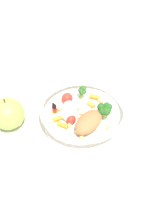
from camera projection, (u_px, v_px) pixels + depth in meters
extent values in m
plane|color=silver|center=(89.00, 119.00, 0.78)|extent=(2.40, 2.40, 0.00)
cylinder|color=white|center=(84.00, 119.00, 0.77)|extent=(0.21, 0.21, 0.01)
torus|color=white|center=(84.00, 107.00, 0.73)|extent=(0.22, 0.22, 0.01)
ellipsoid|color=#9E663D|center=(89.00, 122.00, 0.73)|extent=(0.09, 0.10, 0.04)
cylinder|color=#8EB766|center=(105.00, 115.00, 0.76)|extent=(0.02, 0.02, 0.02)
sphere|color=#23561E|center=(106.00, 111.00, 0.73)|extent=(0.02, 0.02, 0.02)
sphere|color=#23561E|center=(109.00, 107.00, 0.74)|extent=(0.02, 0.02, 0.02)
sphere|color=#23561E|center=(107.00, 106.00, 0.74)|extent=(0.02, 0.02, 0.02)
sphere|color=#23561E|center=(101.00, 107.00, 0.74)|extent=(0.02, 0.02, 0.02)
sphere|color=#23561E|center=(102.00, 111.00, 0.73)|extent=(0.02, 0.02, 0.02)
cylinder|color=#7FAD5B|center=(82.00, 96.00, 0.80)|extent=(0.01, 0.01, 0.02)
sphere|color=#2D6023|center=(83.00, 93.00, 0.78)|extent=(0.01, 0.01, 0.01)
sphere|color=#2D6023|center=(84.00, 92.00, 0.79)|extent=(0.01, 0.01, 0.01)
sphere|color=#2D6023|center=(83.00, 88.00, 0.79)|extent=(0.02, 0.02, 0.02)
sphere|color=#2D6023|center=(81.00, 90.00, 0.79)|extent=(0.01, 0.01, 0.01)
sphere|color=#2D6023|center=(79.00, 91.00, 0.79)|extent=(0.01, 0.01, 0.01)
sphere|color=#2D6023|center=(80.00, 92.00, 0.79)|extent=(0.01, 0.01, 0.01)
sphere|color=white|center=(69.00, 116.00, 0.75)|extent=(0.03, 0.03, 0.03)
sphere|color=white|center=(69.00, 110.00, 0.76)|extent=(0.03, 0.03, 0.03)
sphere|color=white|center=(69.00, 107.00, 0.76)|extent=(0.03, 0.03, 0.03)
sphere|color=white|center=(67.00, 109.00, 0.76)|extent=(0.02, 0.02, 0.02)
sphere|color=white|center=(65.00, 114.00, 0.76)|extent=(0.03, 0.03, 0.03)
cube|color=yellow|center=(55.00, 112.00, 0.77)|extent=(0.01, 0.02, 0.00)
cylinder|color=red|center=(55.00, 110.00, 0.77)|extent=(0.01, 0.01, 0.02)
sphere|color=black|center=(54.00, 106.00, 0.76)|extent=(0.01, 0.01, 0.01)
sphere|color=black|center=(55.00, 106.00, 0.75)|extent=(0.01, 0.01, 0.01)
sphere|color=black|center=(53.00, 104.00, 0.76)|extent=(0.01, 0.01, 0.01)
cylinder|color=orange|center=(57.00, 119.00, 0.75)|extent=(0.02, 0.03, 0.01)
cylinder|color=orange|center=(91.00, 105.00, 0.79)|extent=(0.02, 0.02, 0.01)
cylinder|color=orange|center=(103.00, 106.00, 0.78)|extent=(0.02, 0.03, 0.01)
cylinder|color=orange|center=(95.00, 97.00, 0.80)|extent=(0.03, 0.03, 0.01)
cylinder|color=orange|center=(63.00, 125.00, 0.74)|extent=(0.03, 0.03, 0.01)
sphere|color=red|center=(71.00, 119.00, 0.74)|extent=(0.03, 0.03, 0.03)
sphere|color=red|center=(67.00, 98.00, 0.79)|extent=(0.03, 0.03, 0.03)
sphere|color=#D1B775|center=(100.00, 100.00, 0.80)|extent=(0.01, 0.01, 0.01)
sphere|color=tan|center=(82.00, 137.00, 0.72)|extent=(0.01, 0.01, 0.01)
sphere|color=#D1B775|center=(69.00, 125.00, 0.74)|extent=(0.01, 0.01, 0.01)
sphere|color=#D1B775|center=(59.00, 109.00, 0.78)|extent=(0.01, 0.01, 0.01)
sphere|color=tan|center=(79.00, 108.00, 0.78)|extent=(0.01, 0.01, 0.01)
sphere|color=#D1B775|center=(102.00, 101.00, 0.80)|extent=(0.01, 0.01, 0.01)
sphere|color=#D1B775|center=(90.00, 111.00, 0.77)|extent=(0.01, 0.01, 0.01)
sphere|color=tan|center=(88.00, 142.00, 0.71)|extent=(0.01, 0.01, 0.01)
sphere|color=tan|center=(79.00, 117.00, 0.76)|extent=(0.01, 0.01, 0.01)
sphere|color=tan|center=(108.00, 127.00, 0.74)|extent=(0.01, 0.01, 0.01)
sphere|color=#D1B775|center=(71.00, 134.00, 0.72)|extent=(0.01, 0.01, 0.01)
sphere|color=tan|center=(81.00, 113.00, 0.77)|extent=(0.01, 0.01, 0.01)
sphere|color=#8CB74C|center=(8.00, 114.00, 0.73)|extent=(0.08, 0.08, 0.08)
cylinder|color=brown|center=(4.00, 101.00, 0.70)|extent=(0.00, 0.00, 0.01)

